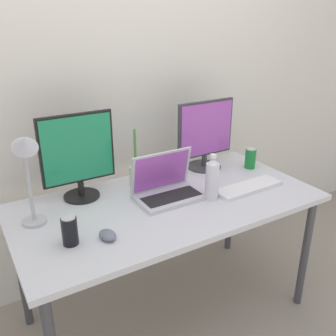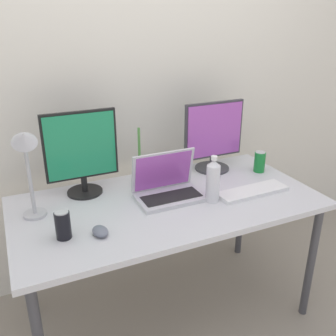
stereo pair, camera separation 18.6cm
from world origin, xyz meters
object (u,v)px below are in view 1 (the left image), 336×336
object	(u,v)px
monitor_center	(205,135)
mouse_by_keyboard	(108,235)
water_bottle	(212,179)
monitor_left	(78,155)
soda_can_by_laptop	(70,231)
keyboard_main	(248,187)
bamboo_vase	(136,174)
work_desk	(168,211)
desk_lamp	(27,162)
soda_can_near_keyboard	(250,158)
laptop_silver	(166,187)

from	to	relation	value
monitor_center	mouse_by_keyboard	distance (m)	0.95
mouse_by_keyboard	water_bottle	world-z (taller)	water_bottle
monitor_left	soda_can_by_laptop	world-z (taller)	monitor_left
monitor_left	soda_can_by_laptop	bearing A→B (deg)	-114.72
keyboard_main	soda_can_by_laptop	bearing A→B (deg)	179.65
soda_can_by_laptop	bamboo_vase	xyz separation A→B (m)	(0.49, 0.38, 0.00)
monitor_center	soda_can_by_laptop	distance (m)	1.06
work_desk	desk_lamp	bearing A→B (deg)	172.98
work_desk	bamboo_vase	bearing A→B (deg)	102.55
monitor_left	desk_lamp	world-z (taller)	desk_lamp
mouse_by_keyboard	water_bottle	size ratio (longest dim) A/B	0.39
mouse_by_keyboard	bamboo_vase	size ratio (longest dim) A/B	0.29
water_bottle	desk_lamp	world-z (taller)	desk_lamp
mouse_by_keyboard	soda_can_near_keyboard	world-z (taller)	soda_can_near_keyboard
soda_can_by_laptop	laptop_silver	bearing A→B (deg)	16.90
laptop_silver	mouse_by_keyboard	size ratio (longest dim) A/B	3.62
soda_can_near_keyboard	water_bottle	bearing A→B (deg)	-154.91
monitor_left	soda_can_by_laptop	size ratio (longest dim) A/B	3.55
soda_can_near_keyboard	monitor_center	bearing A→B (deg)	147.82
work_desk	mouse_by_keyboard	xyz separation A→B (m)	(-0.40, -0.17, 0.08)
work_desk	monitor_left	xyz separation A→B (m)	(-0.37, 0.26, 0.30)
mouse_by_keyboard	soda_can_near_keyboard	xyz separation A→B (m)	(1.06, 0.29, 0.05)
monitor_left	keyboard_main	distance (m)	0.93
soda_can_by_laptop	work_desk	bearing A→B (deg)	13.30
monitor_left	work_desk	bearing A→B (deg)	-35.50
mouse_by_keyboard	keyboard_main	bearing A→B (deg)	-1.06
laptop_silver	keyboard_main	world-z (taller)	laptop_silver
monitor_left	mouse_by_keyboard	world-z (taller)	monitor_left
keyboard_main	work_desk	bearing A→B (deg)	164.49
water_bottle	soda_can_near_keyboard	xyz separation A→B (m)	(0.46, 0.21, -0.05)
soda_can_by_laptop	monitor_left	bearing A→B (deg)	65.28
monitor_left	laptop_silver	xyz separation A→B (m)	(0.38, -0.22, -0.18)
desk_lamp	soda_can_by_laptop	bearing A→B (deg)	-66.38
keyboard_main	water_bottle	size ratio (longest dim) A/B	1.62
water_bottle	soda_can_by_laptop	distance (m)	0.76
monitor_center	bamboo_vase	xyz separation A→B (m)	(-0.48, -0.01, -0.15)
bamboo_vase	soda_can_near_keyboard	bearing A→B (deg)	-10.82
water_bottle	desk_lamp	distance (m)	0.89
keyboard_main	desk_lamp	bearing A→B (deg)	168.66
keyboard_main	bamboo_vase	distance (m)	0.62
work_desk	soda_can_by_laptop	size ratio (longest dim) A/B	12.38
monitor_left	mouse_by_keyboard	distance (m)	0.49
laptop_silver	monitor_left	bearing A→B (deg)	150.09
monitor_center	soda_can_by_laptop	world-z (taller)	monitor_center
monitor_left	mouse_by_keyboard	size ratio (longest dim) A/B	4.67
soda_can_near_keyboard	desk_lamp	xyz separation A→B (m)	(-1.30, -0.04, 0.25)
desk_lamp	bamboo_vase	bearing A→B (deg)	16.62
keyboard_main	water_bottle	world-z (taller)	water_bottle
monitor_left	laptop_silver	size ratio (longest dim) A/B	1.29
bamboo_vase	work_desk	bearing A→B (deg)	-77.45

